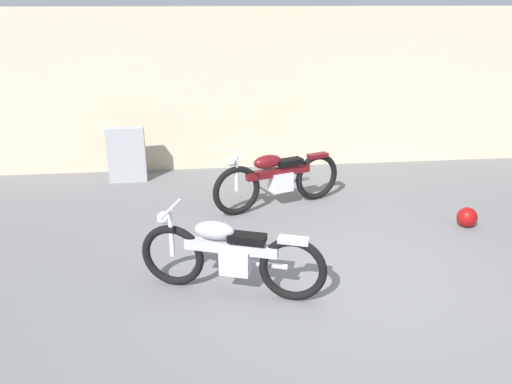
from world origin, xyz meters
TOP-DOWN VIEW (x-y plane):
  - ground_plane at (0.00, 0.00)m, footprint 40.00×40.00m
  - building_wall at (0.00, 4.19)m, footprint 18.00×0.30m
  - stone_marker at (-2.85, 3.53)m, footprint 0.61×0.22m
  - helmet at (1.82, 1.19)m, footprint 0.27×0.27m
  - motorcycle_silver at (-1.40, -0.08)m, footprint 1.86×0.84m
  - motorcycle_maroon at (-0.58, 2.15)m, footprint 1.92×0.89m

SIDE VIEW (x-z plane):
  - ground_plane at x=0.00m, z-range 0.00..0.00m
  - helmet at x=1.82m, z-range 0.00..0.27m
  - motorcycle_silver at x=-1.40m, z-range -0.02..0.86m
  - motorcycle_maroon at x=-0.58m, z-range -0.02..0.89m
  - stone_marker at x=-2.85m, z-range 0.00..0.90m
  - building_wall at x=0.00m, z-range 0.00..2.71m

